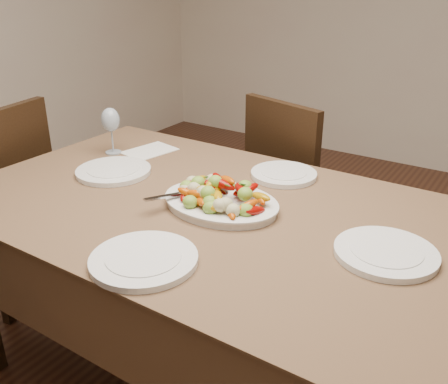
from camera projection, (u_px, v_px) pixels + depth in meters
dining_table at (224, 306)px, 1.76m from camera, size 1.84×1.05×0.76m
chair_far at (305, 193)px, 2.42m from camera, size 0.52×0.52×0.95m
serving_platter at (221, 204)px, 1.61m from camera, size 0.38×0.28×0.02m
roasted_vegetables at (221, 188)px, 1.59m from camera, size 0.31×0.21×0.09m
serving_spoon at (197, 193)px, 1.60m from camera, size 0.28×0.15×0.03m
plate_left at (114, 171)px, 1.88m from camera, size 0.28×0.28×0.02m
plate_right at (386, 253)px, 1.34m from camera, size 0.28×0.28×0.02m
plate_far at (284, 174)px, 1.85m from camera, size 0.24×0.24×0.02m
plate_near at (144, 260)px, 1.31m from camera, size 0.29×0.29×0.02m
wine_glass at (111, 130)px, 2.06m from camera, size 0.08×0.08×0.20m
menu_card at (150, 151)px, 2.12m from camera, size 0.19×0.24×0.00m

